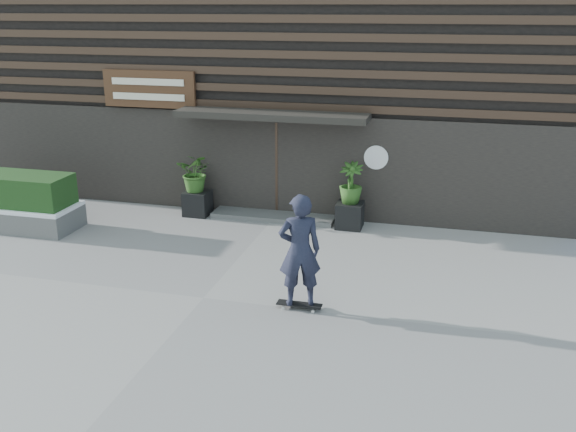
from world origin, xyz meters
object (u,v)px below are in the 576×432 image
(planter_pot_left, at_px, (197,203))
(planter_pot_right, at_px, (350,215))
(skateboarder, at_px, (300,251))
(raised_bed, at_px, (6,216))

(planter_pot_left, height_order, planter_pot_right, same)
(planter_pot_right, xyz_separation_m, skateboarder, (-0.15, -4.39, 0.77))
(skateboarder, bearing_deg, raised_bed, 162.17)
(planter_pot_left, xyz_separation_m, raised_bed, (-4.03, -1.91, -0.05))
(raised_bed, height_order, skateboarder, skateboarder)
(skateboarder, bearing_deg, planter_pot_right, 88.09)
(planter_pot_right, relative_size, skateboarder, 0.29)
(raised_bed, bearing_deg, planter_pot_left, 25.39)
(planter_pot_right, height_order, raised_bed, planter_pot_right)
(planter_pot_left, relative_size, raised_bed, 0.17)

